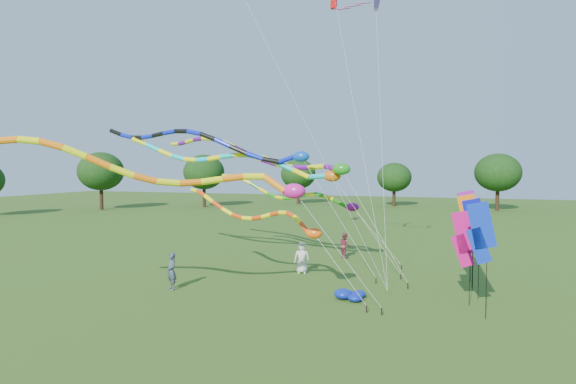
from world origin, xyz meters
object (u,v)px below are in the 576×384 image
(tube_kite_red, at_px, (267,217))
(person_b, at_px, (172,271))
(blue_nylon_heap, at_px, (353,294))
(person_a, at_px, (302,258))
(person_c, at_px, (345,245))
(tube_kite_orange, at_px, (180,173))

(tube_kite_red, height_order, person_b, tube_kite_red)
(tube_kite_red, bearing_deg, person_b, -131.80)
(blue_nylon_heap, distance_m, person_a, 5.80)
(person_a, bearing_deg, person_c, 59.70)
(person_b, bearing_deg, blue_nylon_heap, 43.72)
(tube_kite_red, bearing_deg, blue_nylon_heap, 15.58)
(blue_nylon_heap, relative_size, person_a, 0.93)
(tube_kite_orange, height_order, person_b, tube_kite_orange)
(tube_kite_orange, height_order, person_c, tube_kite_orange)
(person_a, bearing_deg, tube_kite_orange, -119.70)
(blue_nylon_heap, xyz_separation_m, person_c, (-2.42, 9.68, 0.58))
(tube_kite_red, xyz_separation_m, person_b, (-4.27, -1.84, -2.60))
(tube_kite_orange, bearing_deg, person_a, 56.11)
(tube_kite_red, xyz_separation_m, tube_kite_orange, (-1.50, -5.50, 2.23))
(tube_kite_red, distance_m, person_a, 4.54)
(tube_kite_orange, height_order, person_a, tube_kite_orange)
(blue_nylon_heap, distance_m, person_c, 10.00)
(tube_kite_red, height_order, person_c, tube_kite_red)
(tube_kite_red, relative_size, person_c, 6.35)
(tube_kite_red, height_order, blue_nylon_heap, tube_kite_red)
(tube_kite_red, xyz_separation_m, blue_nylon_heap, (4.46, -0.73, -3.27))
(tube_kite_orange, distance_m, person_c, 15.67)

